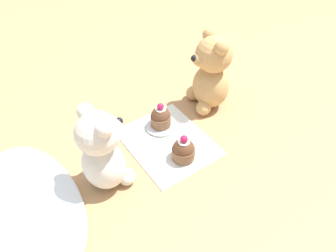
# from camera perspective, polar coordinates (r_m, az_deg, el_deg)

# --- Properties ---
(ground_plane) EXTENTS (4.00, 4.00, 0.00)m
(ground_plane) POSITION_cam_1_polar(r_m,az_deg,el_deg) (0.80, 0.00, -2.90)
(ground_plane) COLOR tan
(knitted_placemat) EXTENTS (0.22, 0.18, 0.01)m
(knitted_placemat) POSITION_cam_1_polar(r_m,az_deg,el_deg) (0.80, 0.00, -2.76)
(knitted_placemat) COLOR silver
(knitted_placemat) RESTS_ON ground_plane
(tulle_cloth) EXTENTS (0.36, 0.19, 0.02)m
(tulle_cloth) POSITION_cam_1_polar(r_m,az_deg,el_deg) (0.73, -22.75, -12.38)
(tulle_cloth) COLOR white
(tulle_cloth) RESTS_ON ground_plane
(teddy_bear_cream) EXTENTS (0.11, 0.11, 0.20)m
(teddy_bear_cream) POSITION_cam_1_polar(r_m,az_deg,el_deg) (0.67, -11.33, -4.38)
(teddy_bear_cream) COLOR silver
(teddy_bear_cream) RESTS_ON ground_plane
(teddy_bear_tan) EXTENTS (0.12, 0.12, 0.21)m
(teddy_bear_tan) POSITION_cam_1_polar(r_m,az_deg,el_deg) (0.85, 7.45, 8.98)
(teddy_bear_tan) COLOR tan
(teddy_bear_tan) RESTS_ON ground_plane
(cupcake_near_cream_bear) EXTENTS (0.05, 0.05, 0.07)m
(cupcake_near_cream_bear) POSITION_cam_1_polar(r_m,az_deg,el_deg) (0.74, 2.50, -4.28)
(cupcake_near_cream_bear) COLOR brown
(cupcake_near_cream_bear) RESTS_ON knitted_placemat
(saucer_plate) EXTENTS (0.08, 0.08, 0.01)m
(saucer_plate) POSITION_cam_1_polar(r_m,az_deg,el_deg) (0.83, -1.26, 0.16)
(saucer_plate) COLOR silver
(saucer_plate) RESTS_ON knitted_placemat
(cupcake_near_tan_bear) EXTENTS (0.05, 0.05, 0.07)m
(cupcake_near_tan_bear) POSITION_cam_1_polar(r_m,az_deg,el_deg) (0.81, -1.29, 1.54)
(cupcake_near_tan_bear) COLOR brown
(cupcake_near_tan_bear) RESTS_ON saucer_plate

